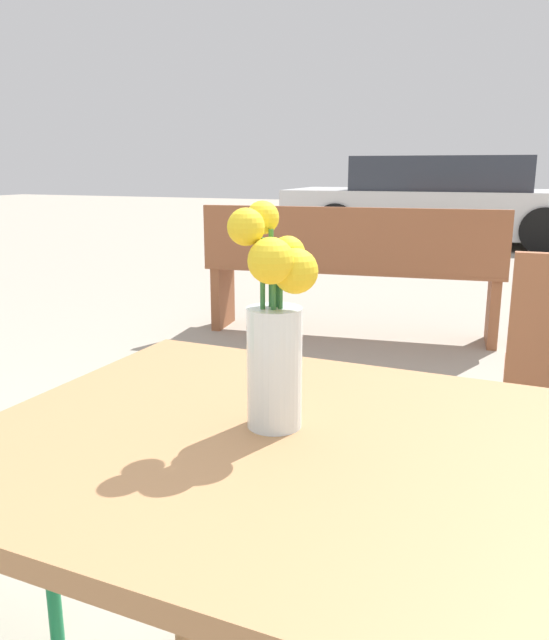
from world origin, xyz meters
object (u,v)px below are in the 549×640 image
object	(u,v)px
bench_near	(350,266)
parked_car	(441,202)
flower_vase	(275,334)
table_front	(281,506)

from	to	relation	value
bench_near	parked_car	xyz separation A→B (m)	(-0.25, 5.68, 0.12)
bench_near	parked_car	bearing A→B (deg)	92.55
flower_vase	parked_car	bearing A→B (deg)	96.61
parked_car	bench_near	bearing A→B (deg)	-87.45
flower_vase	bench_near	bearing A→B (deg)	103.93
table_front	bench_near	size ratio (longest dim) A/B	0.45
flower_vase	bench_near	distance (m)	3.19
table_front	bench_near	xyz separation A→B (m)	(-0.78, 3.09, -0.13)
bench_near	parked_car	world-z (taller)	parked_car
parked_car	flower_vase	bearing A→B (deg)	-83.39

